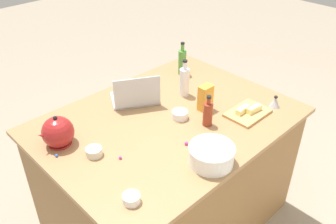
% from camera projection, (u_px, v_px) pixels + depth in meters
% --- Properties ---
extents(ground_plane, '(12.00, 12.00, 0.00)m').
position_uv_depth(ground_plane, '(168.00, 216.00, 2.74)').
color(ground_plane, gray).
extents(island_counter, '(1.57, 1.17, 0.90)m').
position_uv_depth(island_counter, '(168.00, 172.00, 2.49)').
color(island_counter, olive).
rests_on(island_counter, ground).
extents(laptop, '(0.38, 0.35, 0.22)m').
position_uv_depth(laptop, '(136.00, 96.00, 2.38)').
color(laptop, '#B7B7BC').
rests_on(laptop, island_counter).
extents(mixing_bowl_large, '(0.25, 0.25, 0.11)m').
position_uv_depth(mixing_bowl_large, '(212.00, 155.00, 1.87)').
color(mixing_bowl_large, white).
rests_on(mixing_bowl_large, island_counter).
extents(bottle_vinegar, '(0.07, 0.07, 0.26)m').
position_uv_depth(bottle_vinegar, '(184.00, 81.00, 2.43)').
color(bottle_vinegar, white).
rests_on(bottle_vinegar, island_counter).
extents(bottle_olive, '(0.06, 0.06, 0.25)m').
position_uv_depth(bottle_olive, '(182.00, 62.00, 2.70)').
color(bottle_olive, '#4C8C38').
rests_on(bottle_olive, island_counter).
extents(bottle_soy, '(0.06, 0.06, 0.20)m').
position_uv_depth(bottle_soy, '(208.00, 113.00, 2.15)').
color(bottle_soy, maroon).
rests_on(bottle_soy, island_counter).
extents(kettle, '(0.21, 0.18, 0.20)m').
position_uv_depth(kettle, '(58.00, 132.00, 1.99)').
color(kettle, maroon).
rests_on(kettle, island_counter).
extents(cutting_board, '(0.27, 0.19, 0.02)m').
position_uv_depth(cutting_board, '(248.00, 113.00, 2.28)').
color(cutting_board, tan).
rests_on(cutting_board, island_counter).
extents(butter_stick_left, '(0.11, 0.04, 0.04)m').
position_uv_depth(butter_stick_left, '(243.00, 110.00, 2.26)').
color(butter_stick_left, '#F4E58C').
rests_on(butter_stick_left, cutting_board).
extents(butter_stick_right, '(0.11, 0.05, 0.04)m').
position_uv_depth(butter_stick_right, '(254.00, 109.00, 2.27)').
color(butter_stick_right, '#F4E58C').
rests_on(butter_stick_right, cutting_board).
extents(ramekin_small, '(0.10, 0.10, 0.05)m').
position_uv_depth(ramekin_small, '(180.00, 115.00, 2.24)').
color(ramekin_small, white).
rests_on(ramekin_small, island_counter).
extents(ramekin_medium, '(0.08, 0.08, 0.04)m').
position_uv_depth(ramekin_medium, '(131.00, 199.00, 1.66)').
color(ramekin_medium, white).
rests_on(ramekin_medium, island_counter).
extents(ramekin_wide, '(0.09, 0.09, 0.04)m').
position_uv_depth(ramekin_wide, '(94.00, 152.00, 1.94)').
color(ramekin_wide, beige).
rests_on(ramekin_wide, island_counter).
extents(kitchen_timer, '(0.07, 0.07, 0.08)m').
position_uv_depth(kitchen_timer, '(275.00, 102.00, 2.34)').
color(kitchen_timer, '#B2B2B7').
rests_on(kitchen_timer, island_counter).
extents(candy_bag, '(0.09, 0.06, 0.17)m').
position_uv_depth(candy_bag, '(205.00, 98.00, 2.29)').
color(candy_bag, gold).
rests_on(candy_bag, island_counter).
extents(candy_0, '(0.02, 0.02, 0.02)m').
position_uv_depth(candy_0, '(129.00, 94.00, 2.48)').
color(candy_0, red).
rests_on(candy_0, island_counter).
extents(candy_1, '(0.02, 0.02, 0.02)m').
position_uv_depth(candy_1, '(186.00, 143.00, 2.02)').
color(candy_1, '#CC3399').
rests_on(candy_1, island_counter).
extents(candy_2, '(0.02, 0.02, 0.02)m').
position_uv_depth(candy_2, '(120.00, 158.00, 1.92)').
color(candy_2, '#CC3399').
rests_on(candy_2, island_counter).
extents(candy_3, '(0.02, 0.02, 0.02)m').
position_uv_depth(candy_3, '(56.00, 156.00, 1.93)').
color(candy_3, blue).
rests_on(candy_3, island_counter).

